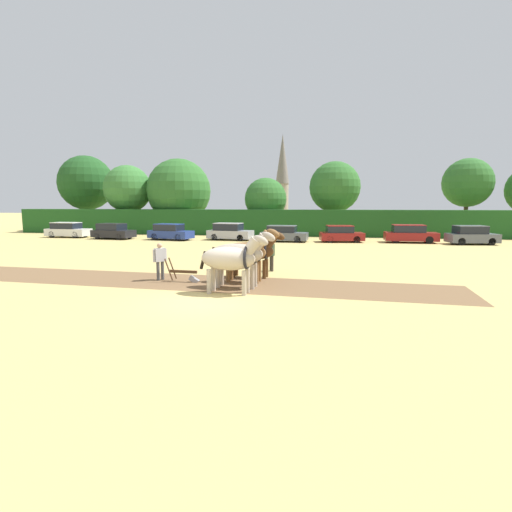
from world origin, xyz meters
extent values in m
plane|color=tan|center=(0.00, 0.00, 0.00)|extent=(240.00, 240.00, 0.00)
cube|color=brown|center=(-3.39, 3.37, 0.00)|extent=(26.50, 4.82, 0.01)
cube|color=#1E511E|center=(0.00, 29.64, 1.39)|extent=(63.29, 1.72, 2.79)
cylinder|color=#423323|center=(-26.90, 34.77, 2.09)|extent=(0.44, 0.44, 4.18)
sphere|color=#1E4C1E|center=(-26.90, 34.77, 6.10)|extent=(7.00, 7.00, 7.00)
cylinder|color=#4C3823|center=(-19.66, 32.04, 1.82)|extent=(0.44, 0.44, 3.63)
sphere|color=#387533|center=(-19.66, 32.04, 5.19)|extent=(5.65, 5.65, 5.65)
cylinder|color=#4C3823|center=(-13.46, 32.78, 1.43)|extent=(0.44, 0.44, 2.86)
sphere|color=#2D6628|center=(-13.46, 32.78, 4.95)|extent=(7.58, 7.58, 7.58)
cylinder|color=brown|center=(-2.85, 32.18, 1.32)|extent=(0.44, 0.44, 2.64)
sphere|color=#2D6628|center=(-2.85, 32.18, 3.95)|extent=(4.77, 4.77, 4.77)
cylinder|color=#4C3823|center=(4.86, 32.66, 1.86)|extent=(0.44, 0.44, 3.72)
sphere|color=#2D6628|center=(4.86, 32.66, 5.26)|extent=(5.63, 5.63, 5.63)
cylinder|color=#423323|center=(19.13, 34.49, 2.12)|extent=(0.44, 0.44, 4.24)
sphere|color=#2D6628|center=(19.13, 34.49, 5.69)|extent=(5.29, 5.29, 5.29)
cylinder|color=gray|center=(-3.65, 56.08, 3.41)|extent=(2.12, 2.12, 6.82)
cone|color=slate|center=(-3.65, 56.08, 10.99)|extent=(2.34, 2.34, 8.34)
ellipsoid|color=#B2A38E|center=(0.47, 1.45, 1.34)|extent=(2.16, 1.05, 0.90)
cylinder|color=#B2A38E|center=(1.17, 1.68, 0.47)|extent=(0.18, 0.18, 0.94)
cylinder|color=#B2A38E|center=(1.15, 1.16, 0.47)|extent=(0.18, 0.18, 0.94)
cylinder|color=#B2A38E|center=(-0.20, 1.74, 0.47)|extent=(0.18, 0.18, 0.94)
cylinder|color=#B2A38E|center=(-0.23, 1.22, 0.47)|extent=(0.18, 0.18, 0.94)
cylinder|color=#B2A38E|center=(1.37, 1.41, 1.80)|extent=(0.78, 0.46, 0.83)
ellipsoid|color=#B2A38E|center=(1.74, 1.39, 2.06)|extent=(0.69, 0.29, 0.54)
cube|color=black|center=(1.53, 1.40, 1.99)|extent=(0.38, 0.10, 0.50)
cylinder|color=black|center=(-0.53, 1.50, 1.25)|extent=(0.30, 0.13, 0.71)
torus|color=black|center=(1.21, 1.41, 1.41)|extent=(0.15, 0.92, 0.91)
ellipsoid|color=#B2A38E|center=(0.53, 2.60, 1.37)|extent=(2.26, 1.00, 0.85)
cylinder|color=#B2A38E|center=(1.26, 2.81, 0.50)|extent=(0.18, 0.18, 0.99)
cylinder|color=#B2A38E|center=(1.24, 2.32, 0.50)|extent=(0.18, 0.18, 0.99)
cylinder|color=#B2A38E|center=(-0.18, 2.88, 0.50)|extent=(0.18, 0.18, 0.99)
cylinder|color=#B2A38E|center=(-0.20, 2.39, 0.50)|extent=(0.18, 0.18, 0.99)
cylinder|color=#B2A38E|center=(1.47, 2.55, 1.83)|extent=(0.77, 0.44, 0.84)
ellipsoid|color=#B2A38E|center=(1.85, 2.54, 2.11)|extent=(0.69, 0.29, 0.54)
cube|color=black|center=(1.64, 2.55, 2.02)|extent=(0.39, 0.10, 0.52)
cylinder|color=black|center=(-0.52, 2.65, 1.28)|extent=(0.30, 0.13, 0.71)
torus|color=black|center=(1.31, 2.56, 1.44)|extent=(0.15, 0.88, 0.87)
ellipsoid|color=brown|center=(0.59, 3.75, 1.31)|extent=(2.02, 1.00, 0.86)
cylinder|color=brown|center=(1.24, 3.97, 0.46)|extent=(0.18, 0.18, 0.92)
cylinder|color=brown|center=(1.22, 3.47, 0.46)|extent=(0.18, 0.18, 0.92)
cylinder|color=brown|center=(-0.04, 4.03, 0.46)|extent=(0.18, 0.18, 0.92)
cylinder|color=brown|center=(-0.07, 3.54, 0.46)|extent=(0.18, 0.18, 0.92)
cylinder|color=brown|center=(1.43, 3.71, 1.83)|extent=(0.86, 0.45, 0.96)
ellipsoid|color=brown|center=(1.89, 3.69, 2.16)|extent=(0.69, 0.29, 0.54)
cube|color=gray|center=(1.63, 3.70, 2.01)|extent=(0.46, 0.10, 0.62)
cylinder|color=gray|center=(-0.35, 3.80, 1.22)|extent=(0.30, 0.13, 0.71)
torus|color=black|center=(1.28, 3.72, 1.37)|extent=(0.15, 0.88, 0.88)
ellipsoid|color=#513319|center=(0.64, 4.90, 1.23)|extent=(2.29, 0.99, 0.84)
cylinder|color=#513319|center=(1.39, 5.11, 0.43)|extent=(0.18, 0.18, 0.85)
cylinder|color=#513319|center=(1.36, 4.63, 0.43)|extent=(0.18, 0.18, 0.85)
cylinder|color=#513319|center=(-0.07, 5.18, 0.43)|extent=(0.18, 0.18, 0.85)
cylinder|color=#513319|center=(-0.10, 4.70, 0.43)|extent=(0.18, 0.18, 0.85)
cylinder|color=#513319|center=(1.60, 4.86, 1.69)|extent=(0.77, 0.43, 0.84)
ellipsoid|color=#513319|center=(1.98, 4.84, 1.96)|extent=(0.69, 0.29, 0.54)
cube|color=gray|center=(1.77, 4.85, 1.87)|extent=(0.40, 0.10, 0.52)
cylinder|color=gray|center=(-0.42, 4.96, 1.14)|extent=(0.30, 0.13, 0.71)
torus|color=black|center=(1.43, 4.87, 1.29)|extent=(0.15, 0.86, 0.86)
cube|color=#4C331E|center=(-2.04, 3.31, 0.45)|extent=(1.29, 0.16, 0.12)
cube|color=#939399|center=(-1.53, 3.28, 0.10)|extent=(0.49, 0.22, 0.39)
cylinder|color=#4C331E|center=(-2.61, 3.53, 0.55)|extent=(0.40, 0.08, 0.96)
cylinder|color=#4C331E|center=(-2.63, 3.13, 0.55)|extent=(0.40, 0.08, 0.96)
cylinder|color=#4C4C4C|center=(-3.12, 3.60, 0.42)|extent=(0.14, 0.14, 0.84)
cylinder|color=#4C4C4C|center=(-3.26, 3.43, 0.42)|extent=(0.14, 0.14, 0.84)
cube|color=#B7B7BC|center=(-3.19, 3.52, 1.14)|extent=(0.46, 0.51, 0.60)
sphere|color=tan|center=(-3.19, 3.52, 1.56)|extent=(0.23, 0.23, 0.23)
cylinder|color=#B7B7BC|center=(-3.01, 3.74, 1.12)|extent=(0.09, 0.09, 0.56)
cylinder|color=#B7B7BC|center=(-3.37, 3.29, 1.12)|extent=(0.09, 0.09, 0.56)
cylinder|color=#38332D|center=(1.35, 6.89, 0.41)|extent=(0.14, 0.14, 0.81)
cylinder|color=#38332D|center=(1.44, 6.70, 0.41)|extent=(0.14, 0.14, 0.81)
cube|color=#4C6B4C|center=(1.39, 6.79, 1.10)|extent=(0.38, 0.52, 0.58)
sphere|color=tan|center=(1.39, 6.79, 1.51)|extent=(0.22, 0.22, 0.22)
cylinder|color=#4C6B4C|center=(1.28, 7.05, 1.08)|extent=(0.09, 0.09, 0.54)
cylinder|color=#4C6B4C|center=(1.51, 6.54, 1.08)|extent=(0.09, 0.09, 0.54)
cube|color=silver|center=(-21.91, 23.58, 0.53)|extent=(4.46, 1.94, 0.71)
cube|color=black|center=(-22.13, 23.59, 1.18)|extent=(2.70, 1.69, 0.59)
cube|color=silver|center=(-22.13, 23.59, 1.50)|extent=(2.70, 1.69, 0.06)
cylinder|color=black|center=(-20.52, 24.29, 0.32)|extent=(0.65, 0.25, 0.64)
cylinder|color=black|center=(-20.58, 22.75, 0.32)|extent=(0.65, 0.25, 0.64)
cylinder|color=black|center=(-23.24, 24.40, 0.32)|extent=(0.65, 0.25, 0.64)
cylinder|color=black|center=(-23.31, 22.87, 0.32)|extent=(0.65, 0.25, 0.64)
cube|color=black|center=(-16.42, 22.72, 0.52)|extent=(4.22, 2.39, 0.70)
cube|color=black|center=(-16.62, 22.74, 1.16)|extent=(2.61, 1.98, 0.59)
cube|color=black|center=(-16.62, 22.74, 1.48)|extent=(2.61, 1.98, 0.06)
cylinder|color=black|center=(-15.08, 23.34, 0.31)|extent=(0.64, 0.31, 0.61)
cylinder|color=black|center=(-15.31, 21.74, 0.31)|extent=(0.64, 0.31, 0.61)
cylinder|color=black|center=(-17.53, 23.69, 0.31)|extent=(0.64, 0.31, 0.61)
cylinder|color=black|center=(-17.76, 22.09, 0.31)|extent=(0.64, 0.31, 0.61)
cube|color=navy|center=(-10.48, 22.67, 0.53)|extent=(4.48, 2.56, 0.70)
cube|color=black|center=(-10.69, 22.71, 1.17)|extent=(2.79, 2.04, 0.58)
cube|color=navy|center=(-10.69, 22.71, 1.50)|extent=(2.79, 2.04, 0.06)
cylinder|color=black|center=(-9.05, 23.13, 0.32)|extent=(0.68, 0.35, 0.65)
cylinder|color=black|center=(-9.36, 21.66, 0.32)|extent=(0.68, 0.35, 0.65)
cylinder|color=black|center=(-11.60, 23.67, 0.32)|extent=(0.68, 0.35, 0.65)
cylinder|color=black|center=(-11.92, 22.20, 0.32)|extent=(0.68, 0.35, 0.65)
cube|color=#A8A8B2|center=(-4.89, 23.59, 0.54)|extent=(4.39, 2.38, 0.74)
cube|color=black|center=(-5.10, 23.62, 1.22)|extent=(2.71, 1.97, 0.64)
cube|color=#A8A8B2|center=(-5.10, 23.62, 1.57)|extent=(2.71, 1.97, 0.06)
cylinder|color=black|center=(-3.50, 24.22, 0.30)|extent=(0.63, 0.30, 0.60)
cylinder|color=black|center=(-3.72, 22.62, 0.30)|extent=(0.63, 0.30, 0.60)
cylinder|color=black|center=(-6.07, 24.57, 0.30)|extent=(0.63, 0.30, 0.60)
cylinder|color=black|center=(-6.28, 22.97, 0.30)|extent=(0.63, 0.30, 0.60)
cube|color=#565B66|center=(0.31, 22.82, 0.50)|extent=(4.32, 2.02, 0.67)
cube|color=black|center=(0.10, 22.84, 1.12)|extent=(2.63, 1.73, 0.56)
cube|color=#565B66|center=(0.10, 22.84, 1.43)|extent=(2.63, 1.73, 0.06)
cylinder|color=black|center=(1.67, 23.47, 0.30)|extent=(0.62, 0.26, 0.60)
cylinder|color=black|center=(1.55, 21.98, 0.30)|extent=(0.62, 0.26, 0.60)
cylinder|color=black|center=(-0.93, 23.66, 0.30)|extent=(0.62, 0.26, 0.60)
cylinder|color=black|center=(-1.04, 22.17, 0.30)|extent=(0.62, 0.26, 0.60)
cube|color=maroon|center=(5.42, 23.31, 0.51)|extent=(4.03, 2.34, 0.68)
cube|color=black|center=(5.23, 23.29, 1.14)|extent=(2.50, 1.93, 0.57)
cube|color=maroon|center=(5.23, 23.29, 1.46)|extent=(2.50, 1.93, 0.06)
cylinder|color=black|center=(6.47, 24.27, 0.30)|extent=(0.63, 0.31, 0.61)
cylinder|color=black|center=(6.71, 22.71, 0.30)|extent=(0.63, 0.31, 0.61)
cylinder|color=black|center=(4.14, 23.92, 0.30)|extent=(0.63, 0.31, 0.61)
cylinder|color=black|center=(4.37, 22.36, 0.30)|extent=(0.63, 0.31, 0.61)
cube|color=maroon|center=(11.41, 23.83, 0.55)|extent=(4.43, 1.82, 0.73)
cube|color=black|center=(11.19, 23.83, 1.22)|extent=(2.66, 1.63, 0.61)
cube|color=maroon|center=(11.19, 23.83, 1.55)|extent=(2.66, 1.63, 0.06)
cylinder|color=black|center=(12.78, 24.62, 0.33)|extent=(0.66, 0.22, 0.66)
cylinder|color=black|center=(12.78, 23.03, 0.33)|extent=(0.66, 0.22, 0.66)
cylinder|color=black|center=(10.04, 24.63, 0.33)|extent=(0.66, 0.22, 0.66)
cylinder|color=black|center=(10.04, 23.04, 0.33)|extent=(0.66, 0.22, 0.66)
cube|color=#565B66|center=(16.19, 23.13, 0.54)|extent=(4.15, 2.31, 0.73)
cube|color=black|center=(16.00, 23.11, 1.22)|extent=(2.57, 1.92, 0.62)
cube|color=#565B66|center=(16.00, 23.11, 1.56)|extent=(2.57, 1.92, 0.06)
cylinder|color=black|center=(17.30, 24.08, 0.31)|extent=(0.65, 0.30, 0.62)
cylinder|color=black|center=(17.51, 22.53, 0.31)|extent=(0.65, 0.30, 0.62)
cylinder|color=black|center=(14.87, 23.74, 0.31)|extent=(0.65, 0.30, 0.62)
cylinder|color=black|center=(15.09, 22.19, 0.31)|extent=(0.65, 0.30, 0.62)
camera|label=1|loc=(4.16, -13.11, 3.40)|focal=28.00mm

